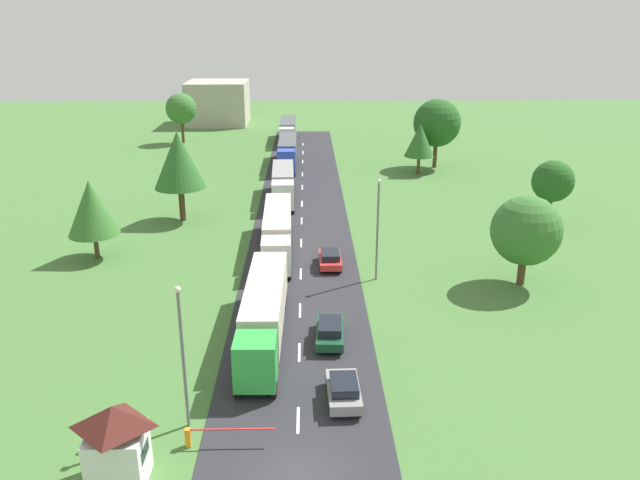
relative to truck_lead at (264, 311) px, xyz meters
The scene contains 25 objects.
ground_plane 13.71m from the truck_lead, 79.94° to the right, with size 280.00×280.00×0.00m, color #477538.
road 11.62m from the truck_lead, 78.05° to the left, with size 10.00×140.00×0.06m, color #2B2B30.
lane_marking_centre 9.20m from the truck_lead, 74.67° to the left, with size 0.16×122.77×0.01m.
truck_lead is the anchor object (origin of this frame).
truck_second 17.18m from the truck_lead, 89.35° to the left, with size 2.82×14.80×3.60m.
truck_third 34.33m from the truck_lead, 89.76° to the left, with size 2.83×12.25×3.60m.
truck_fourth 52.51m from the truck_lead, 89.81° to the left, with size 2.52×14.27×3.76m.
truck_fifth 71.25m from the truck_lead, 90.22° to the left, with size 2.53×13.67×3.55m.
car_lead 9.02m from the truck_lead, 56.34° to the right, with size 1.94×3.96×1.47m.
car_second 4.64m from the truck_lead, ahead, with size 2.03×4.58×1.49m.
car_third 14.05m from the truck_lead, 69.34° to the left, with size 1.95×4.13×1.42m.
guard_booth 14.89m from the truck_lead, 113.79° to the right, with size 2.96×2.70×4.17m.
barrier_gate 11.49m from the truck_lead, 102.37° to the right, with size 4.64×0.28×1.05m.
person_lead 13.36m from the truck_lead, 124.73° to the right, with size 0.38×0.23×1.78m.
person_second 14.86m from the truck_lead, 109.44° to the right, with size 0.38×0.23×1.74m.
lamppost_lead 10.31m from the truck_lead, 110.61° to the right, with size 0.36×0.36×8.21m.
lamppost_second 13.75m from the truck_lead, 49.97° to the left, with size 0.36×0.36×8.63m.
tree_oak 50.65m from the truck_lead, 68.60° to the left, with size 4.09×4.09×7.02m.
tree_birch 73.00m from the truck_lead, 104.57° to the left, with size 5.20×5.20×8.48m.
tree_maple 55.75m from the truck_lead, 67.21° to the left, with size 6.72×6.72×9.77m.
tree_pine 29.08m from the truck_lead, 111.24° to the left, with size 5.41×5.41×9.62m.
tree_elm 37.94m from the truck_lead, 41.10° to the left, with size 4.34×4.34×6.78m.
tree_ash 22.70m from the truck_lead, 135.77° to the left, with size 4.51×4.51×7.27m.
tree_lime 22.48m from the truck_lead, 23.82° to the left, with size 5.64×5.64×7.49m.
distant_building 92.18m from the truck_lead, 99.25° to the left, with size 11.81×12.12×8.41m, color #B2A899.
Camera 1 is at (0.56, -24.78, 20.88)m, focal length 35.34 mm.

